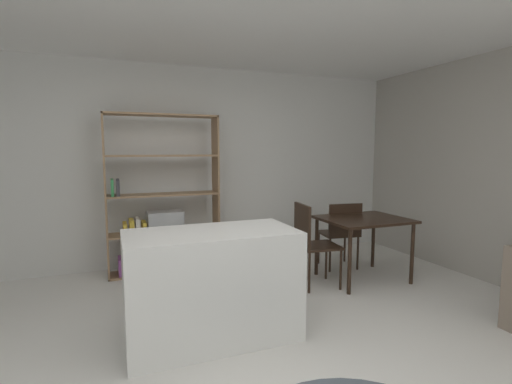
{
  "coord_description": "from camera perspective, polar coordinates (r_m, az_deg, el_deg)",
  "views": [
    {
      "loc": [
        -0.86,
        -2.45,
        1.56
      ],
      "look_at": [
        0.38,
        0.72,
        1.17
      ],
      "focal_mm": 26.15,
      "sensor_mm": 36.0,
      "label": 1
    }
  ],
  "objects": [
    {
      "name": "open_bookshelf",
      "position": [
        4.87,
        -14.65,
        -2.24
      ],
      "size": [
        1.39,
        0.32,
        2.0
      ],
      "color": "#997551",
      "rests_on": "ground_plane"
    },
    {
      "name": "dining_chair_far",
      "position": [
        5.01,
        12.94,
        -5.57
      ],
      "size": [
        0.51,
        0.48,
        0.88
      ],
      "rotation": [
        0.0,
        0.0,
        3.0
      ],
      "color": "black",
      "rests_on": "ground_plane"
    },
    {
      "name": "dining_chair_island_side",
      "position": [
        4.29,
        8.33,
        -6.99
      ],
      "size": [
        0.48,
        0.48,
        0.96
      ],
      "rotation": [
        0.0,
        0.0,
        1.46
      ],
      "color": "black",
      "rests_on": "ground_plane"
    },
    {
      "name": "ground_plane",
      "position": [
        3.02,
        -1.94,
        -24.57
      ],
      "size": [
        9.1,
        9.1,
        0.0
      ],
      "primitive_type": "plane",
      "color": "silver"
    },
    {
      "name": "dining_table",
      "position": [
        4.65,
        16.12,
        -4.89
      ],
      "size": [
        0.99,
        0.81,
        0.75
      ],
      "color": "black",
      "rests_on": "ground_plane"
    },
    {
      "name": "back_partition",
      "position": [
        5.2,
        -11.88,
        3.89
      ],
      "size": [
        6.62,
        0.06,
        2.68
      ],
      "primitive_type": "cube",
      "color": "silver",
      "rests_on": "ground_plane"
    },
    {
      "name": "kitchen_island",
      "position": [
        3.19,
        -6.73,
        -13.91
      ],
      "size": [
        1.38,
        0.7,
        0.9
      ],
      "primitive_type": "cube",
      "color": "white",
      "rests_on": "ground_plane"
    }
  ]
}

